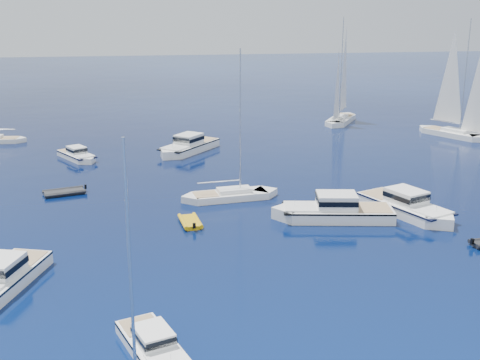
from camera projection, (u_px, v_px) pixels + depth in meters
name	position (u px, v px, depth m)	size (l,w,h in m)	color
ground	(235.00, 322.00, 37.28)	(400.00, 400.00, 0.00)	navy
motor_cruiser_near	(155.00, 356.00, 33.63)	(2.38, 7.78, 2.04)	white
motor_cruiser_right	(407.00, 214.00, 56.32)	(3.41, 11.15, 2.93)	white
motor_cruiser_left	(2.00, 288.00, 41.66)	(3.12, 10.18, 2.67)	white
motor_cruiser_centre	(333.00, 219.00, 55.01)	(3.56, 11.63, 3.05)	silver
motor_cruiser_distant	(188.00, 152.00, 79.84)	(3.45, 11.27, 2.96)	white
motor_cruiser_horizon	(78.00, 159.00, 76.08)	(2.37, 7.75, 2.04)	white
sailboat_centre	(230.00, 199.00, 60.68)	(2.69, 10.34, 15.20)	white
sailboat_sails_r	(452.00, 136.00, 89.20)	(3.07, 11.79, 17.34)	white
sailboat_sails_far	(341.00, 122.00, 99.54)	(3.07, 11.79, 17.33)	silver
tender_yellow	(190.00, 224.00, 53.73)	(2.01, 3.67, 0.95)	#CE9E0C
tender_grey_far	(64.00, 194.00, 62.16)	(2.31, 4.33, 0.95)	black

